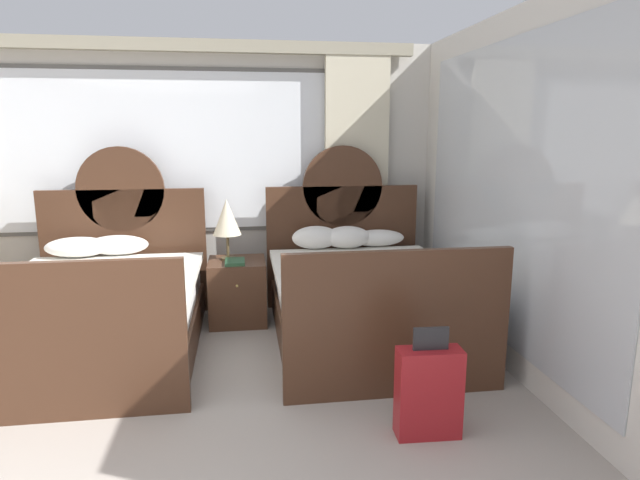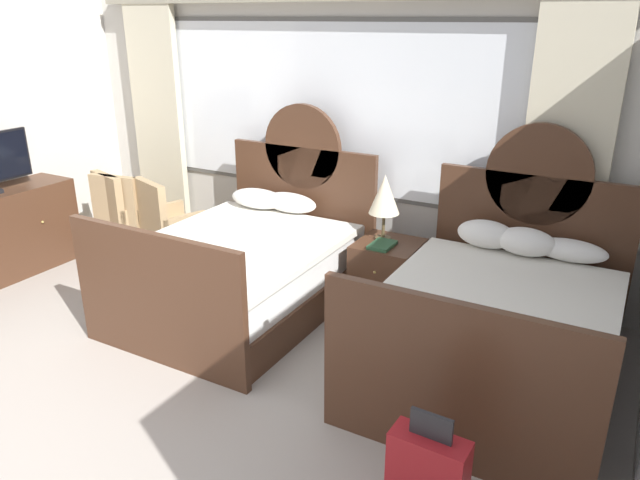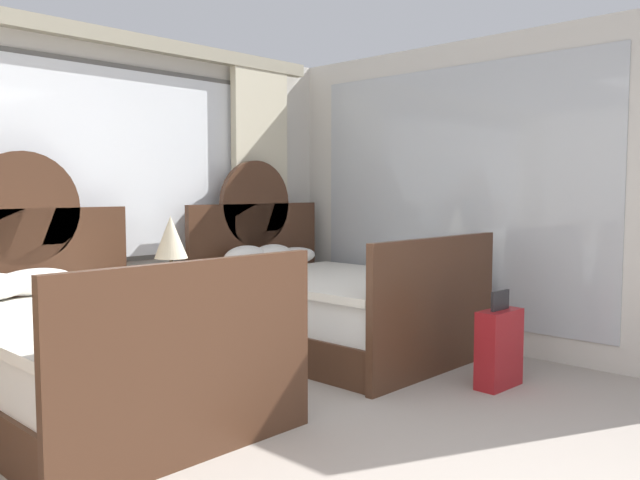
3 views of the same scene
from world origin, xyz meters
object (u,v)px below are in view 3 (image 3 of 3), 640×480
Objects in this scene: bed_near_window at (92,354)px; suitcase_on_floor at (499,348)px; nightstand_between_beds at (185,325)px; book_on_nightstand at (191,287)px; table_lamp_on_nightstand at (171,238)px; bed_near_mirror at (330,307)px.

suitcase_on_floor is (2.24, -1.58, -0.10)m from bed_near_window.
book_on_nightstand is (-0.01, -0.11, 0.32)m from nightstand_between_beds.
table_lamp_on_nightstand is 0.84× the size of suitcase_on_floor.
suitcase_on_floor reaches higher than book_on_nightstand.
nightstand_between_beds is 0.71m from table_lamp_on_nightstand.
nightstand_between_beds is 2.46m from suitcase_on_floor.
table_lamp_on_nightstand reaches higher than suitcase_on_floor.
bed_near_window reaches higher than book_on_nightstand.
book_on_nightstand is at bearing -97.56° from nightstand_between_beds.
suitcase_on_floor is at bearing -61.29° from table_lamp_on_nightstand.
table_lamp_on_nightstand is (1.02, 0.66, 0.63)m from bed_near_window.
table_lamp_on_nightstand is 2.24× the size of book_on_nightstand.
book_on_nightstand is (0.07, -0.17, -0.39)m from table_lamp_on_nightstand.
bed_near_window is 8.17× the size of book_on_nightstand.
bed_near_window is at bearing -179.82° from bed_near_mirror.
bed_near_mirror is 3.65× the size of table_lamp_on_nightstand.
suitcase_on_floor is (1.16, -2.07, -0.34)m from book_on_nightstand.
suitcase_on_floor is (1.14, -2.17, -0.02)m from nightstand_between_beds.
suitcase_on_floor is at bearing -88.16° from bed_near_mirror.
table_lamp_on_nightstand reaches higher than nightstand_between_beds.
nightstand_between_beds is at bearing 28.60° from bed_near_window.
suitcase_on_floor is (1.22, -2.23, -0.73)m from table_lamp_on_nightstand.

